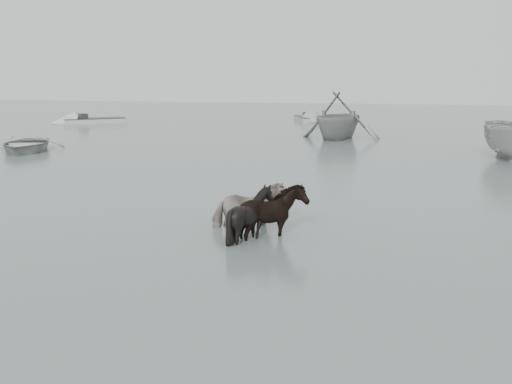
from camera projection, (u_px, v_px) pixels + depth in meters
ground at (275, 246)px, 13.79m from camera, size 140.00×140.00×0.00m
pony_pinto at (248, 197)px, 15.41m from camera, size 1.90×1.53×1.47m
pony_dark at (270, 206)px, 14.21m from camera, size 1.74×1.85×1.50m
pony_black at (250, 208)px, 14.21m from camera, size 1.64×1.57×1.42m
rowboat_lead at (25, 142)px, 30.67m from camera, size 4.37×5.14×0.90m
rowboat_trail at (339, 114)px, 36.48m from camera, size 5.67×6.24×2.83m
boat_small at (509, 138)px, 27.79m from camera, size 2.20×4.92×1.85m
skiff_outer at (93, 118)px, 48.70m from camera, size 5.79×5.49×0.75m
skiff_mid at (308, 116)px, 50.76m from camera, size 3.43×5.67×0.75m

